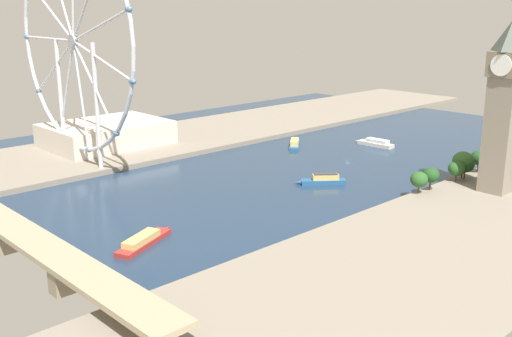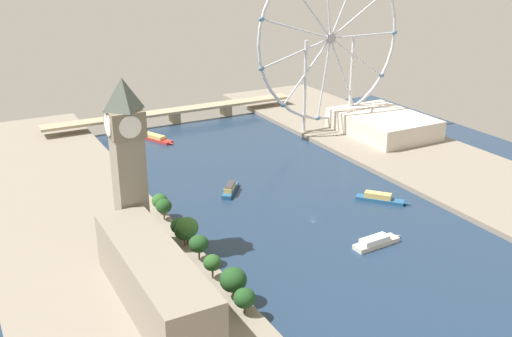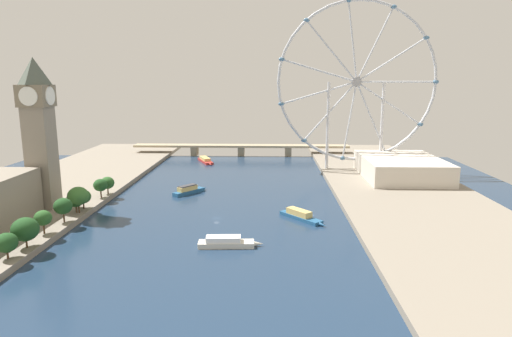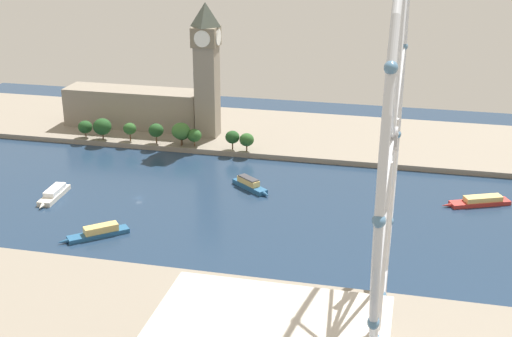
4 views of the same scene
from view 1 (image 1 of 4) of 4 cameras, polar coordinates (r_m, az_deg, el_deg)
The scene contains 11 objects.
ground_plane at distance 370.20m, azimuth 8.66°, elevation 0.89°, with size 398.78×398.78×0.00m, color #1E334C.
riverbank_right at distance 447.21m, azimuth -2.95°, elevation 3.73°, with size 90.00×520.00×3.00m, color gray.
clock_tower at distance 306.39m, azimuth 22.41°, elevation 5.60°, with size 15.93×15.93×81.22m.
tree_row_embankment at distance 342.22m, azimuth 20.06°, elevation 0.81°, with size 11.67×110.98×14.09m.
ferris_wheel at distance 352.92m, azimuth -16.89°, elevation 11.36°, with size 124.76×3.20×130.16m.
riverside_hall at distance 400.78m, azimuth -13.95°, elevation 3.22°, with size 54.21×73.25×14.51m, color beige.
river_bridge at distance 247.42m, azimuth -22.09°, elevation -5.41°, with size 210.78×14.00×10.43m.
tour_boat_0 at distance 240.42m, azimuth -10.58°, elevation -6.72°, with size 17.93×33.63×4.37m.
tour_boat_1 at distance 398.47m, azimuth 3.68°, elevation 2.36°, with size 23.49×26.49×5.05m.
tour_boat_2 at distance 316.31m, azimuth 6.34°, elevation -1.07°, with size 19.98×23.54×5.87m.
tour_boat_3 at distance 407.51m, azimuth 11.22°, elevation 2.38°, with size 29.03×8.13×4.77m.
Camera 1 is at (-219.12, 284.28, 90.68)m, focal length 42.32 mm.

